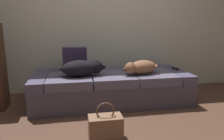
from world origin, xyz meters
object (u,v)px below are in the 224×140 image
at_px(handbag, 105,127).
at_px(tv_remote, 175,69).
at_px(dog_tan, 141,67).
at_px(couch, 111,87).
at_px(throw_pillow, 75,59).
at_px(dog_dark, 82,68).

bearing_deg(handbag, tv_remote, 41.11).
distance_m(dog_tan, handbag, 1.12).
distance_m(couch, handbag, 1.04).
bearing_deg(couch, handbag, -103.30).
height_order(throw_pillow, handbag, throw_pillow).
xyz_separation_m(couch, throw_pillow, (-0.49, 0.23, 0.38)).
bearing_deg(dog_dark, couch, 17.14).
bearing_deg(throw_pillow, handbag, -78.46).
relative_size(couch, tv_remote, 14.21).
bearing_deg(throw_pillow, tv_remote, -6.68).
height_order(dog_tan, throw_pillow, throw_pillow).
xyz_separation_m(dog_dark, dog_tan, (0.78, -0.03, -0.01)).
relative_size(dog_tan, handbag, 1.42).
bearing_deg(couch, dog_tan, -22.11).
bearing_deg(couch, tv_remote, 3.25).
bearing_deg(couch, throw_pillow, 155.07).
xyz_separation_m(couch, handbag, (-0.24, -1.01, -0.08)).
bearing_deg(handbag, dog_tan, 54.41).
xyz_separation_m(couch, dog_dark, (-0.40, -0.12, 0.32)).
distance_m(couch, dog_tan, 0.51).
distance_m(dog_dark, handbag, 0.99).
relative_size(dog_tan, tv_remote, 3.57).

